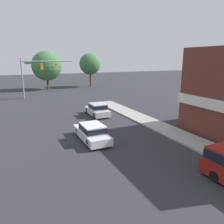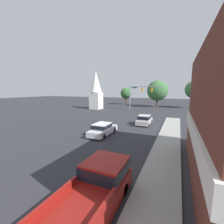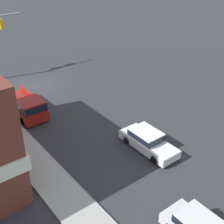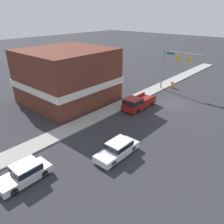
# 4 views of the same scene
# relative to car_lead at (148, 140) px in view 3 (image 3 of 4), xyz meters

# --- Properties ---
(ground_plane) EXTENTS (200.00, 200.00, 0.00)m
(ground_plane) POSITION_rel_car_lead_xyz_m (1.71, -15.28, -0.76)
(ground_plane) COLOR #2D2D33
(car_lead) EXTENTS (1.81, 4.77, 1.45)m
(car_lead) POSITION_rel_car_lead_xyz_m (0.00, 0.00, 0.00)
(car_lead) COLOR black
(car_lead) RESTS_ON ground
(pickup_truck_parked) EXTENTS (2.10, 5.63, 1.84)m
(pickup_truck_parked) POSITION_rel_car_lead_xyz_m (4.96, -10.13, 0.15)
(pickup_truck_parked) COLOR black
(pickup_truck_parked) RESTS_ON ground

